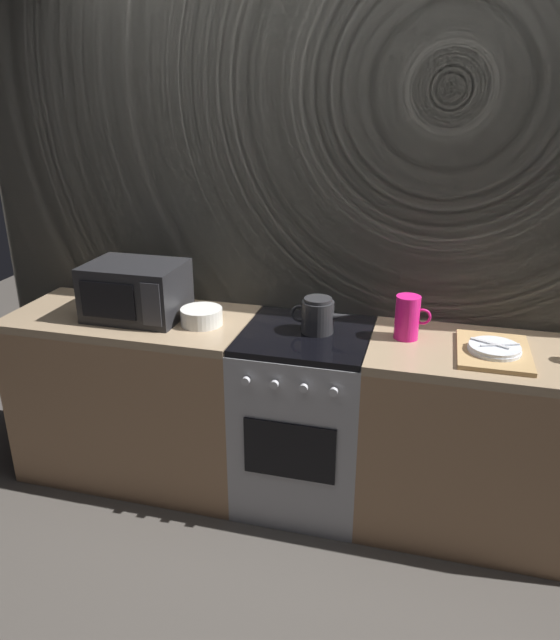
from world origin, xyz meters
TOP-DOWN VIEW (x-y plane):
  - ground_plane at (0.00, 0.00)m, footprint 8.00×8.00m
  - back_wall at (0.00, 0.32)m, footprint 3.60×0.05m
  - counter_left at (-0.90, 0.00)m, footprint 1.20×0.60m
  - stove_unit at (-0.00, -0.00)m, footprint 0.60×0.63m
  - counter_right at (0.90, 0.00)m, footprint 1.20×0.60m
  - microwave at (-0.85, -0.01)m, footprint 0.46×0.35m
  - kettle at (0.05, 0.02)m, footprint 0.28×0.15m
  - mixing_bowl at (-0.51, -0.03)m, footprint 0.20×0.20m
  - pitcher at (0.45, 0.05)m, footprint 0.16×0.11m
  - dish_pile at (0.83, -0.03)m, footprint 0.30×0.40m

SIDE VIEW (x-z plane):
  - ground_plane at x=0.00m, z-range 0.00..0.00m
  - stove_unit at x=0.00m, z-range 0.00..0.90m
  - counter_left at x=-0.90m, z-range 0.00..0.90m
  - counter_right at x=0.90m, z-range 0.00..0.90m
  - dish_pile at x=0.83m, z-range 0.89..0.95m
  - mixing_bowl at x=-0.51m, z-range 0.90..0.98m
  - kettle at x=0.05m, z-range 0.90..1.06m
  - pitcher at x=0.45m, z-range 0.90..1.10m
  - microwave at x=-0.85m, z-range 0.90..1.17m
  - back_wall at x=0.00m, z-range 0.00..2.40m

